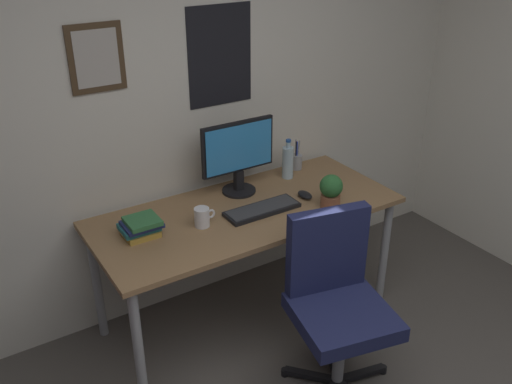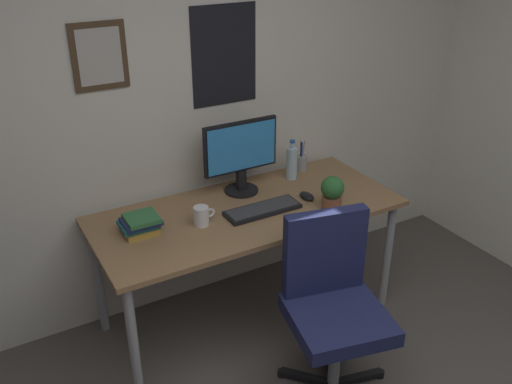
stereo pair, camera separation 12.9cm
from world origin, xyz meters
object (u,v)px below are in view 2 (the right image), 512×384
office_chair (332,298)px  potted_plant (332,192)px  book_stack_left (140,224)px  keyboard (263,209)px  water_bottle (292,162)px  computer_mouse (307,196)px  pen_cup (302,162)px  monitor (241,154)px  coffee_mug_near (202,216)px

office_chair → potted_plant: size_ratio=4.87×
potted_plant → book_stack_left: 1.05m
keyboard → water_bottle: bearing=37.5°
water_bottle → potted_plant: bearing=-93.1°
computer_mouse → book_stack_left: book_stack_left is taller
office_chair → computer_mouse: bearing=67.7°
keyboard → book_stack_left: size_ratio=2.17×
office_chair → computer_mouse: 0.69m
computer_mouse → office_chair: bearing=-112.3°
keyboard → pen_cup: (0.50, 0.37, 0.04)m
keyboard → pen_cup: pen_cup is taller
monitor → water_bottle: (0.36, 0.01, -0.13)m
book_stack_left → keyboard: bearing=-9.8°
pen_cup → book_stack_left: 1.19m
office_chair → water_bottle: size_ratio=3.76×
office_chair → keyboard: (-0.05, 0.60, 0.23)m
monitor → water_bottle: monitor is taller
computer_mouse → coffee_mug_near: size_ratio=0.93×
computer_mouse → book_stack_left: (-0.96, 0.11, 0.03)m
pen_cup → book_stack_left: bearing=-167.8°
water_bottle → book_stack_left: (-1.04, -0.17, -0.05)m
coffee_mug_near → pen_cup: bearing=21.2°
keyboard → office_chair: bearing=-85.0°
office_chair → monitor: 0.99m
coffee_mug_near → office_chair: bearing=-57.3°
computer_mouse → book_stack_left: bearing=173.6°
water_bottle → pen_cup: (0.13, 0.08, -0.05)m
pen_cup → book_stack_left: pen_cup is taller
water_bottle → book_stack_left: bearing=-170.5°
potted_plant → pen_cup: 0.55m
office_chair → monitor: size_ratio=2.07×
potted_plant → coffee_mug_near: bearing=164.7°
coffee_mug_near → potted_plant: potted_plant is taller
monitor → keyboard: size_ratio=1.07×
keyboard → computer_mouse: 0.30m
office_chair → water_bottle: (0.32, 0.89, 0.32)m
book_stack_left → pen_cup: bearing=12.2°
computer_mouse → book_stack_left: 0.97m
water_bottle → pen_cup: water_bottle is taller
computer_mouse → coffee_mug_near: (-0.65, 0.03, 0.03)m
monitor → computer_mouse: (0.28, -0.28, -0.22)m
monitor → water_bottle: size_ratio=1.82×
office_chair → potted_plant: bearing=55.7°
computer_mouse → pen_cup: size_ratio=0.55×
keyboard → coffee_mug_near: coffee_mug_near is taller
coffee_mug_near → keyboard: bearing=-5.6°
potted_plant → pen_cup: pen_cup is taller
book_stack_left → office_chair: bearing=-44.8°
pen_cup → keyboard: bearing=-143.9°
water_bottle → book_stack_left: 1.05m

